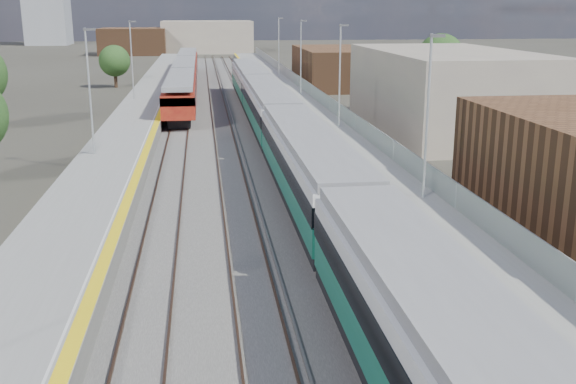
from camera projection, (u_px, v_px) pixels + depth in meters
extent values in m
plane|color=#47443A|center=(245.00, 124.00, 57.89)|extent=(320.00, 320.00, 0.00)
cube|color=#565451|center=(218.00, 120.00, 60.00)|extent=(10.50, 155.00, 0.06)
cube|color=#4C3323|center=(250.00, 114.00, 62.74)|extent=(0.07, 160.00, 0.14)
cube|color=#4C3323|center=(265.00, 114.00, 62.92)|extent=(0.07, 160.00, 0.14)
cube|color=#4C3323|center=(212.00, 115.00, 62.32)|extent=(0.07, 160.00, 0.14)
cube|color=#4C3323|center=(228.00, 114.00, 62.49)|extent=(0.07, 160.00, 0.14)
cube|color=#4C3323|center=(174.00, 115.00, 61.89)|extent=(0.07, 160.00, 0.14)
cube|color=#4C3323|center=(190.00, 115.00, 62.07)|extent=(0.07, 160.00, 0.14)
cube|color=gray|center=(246.00, 114.00, 62.70)|extent=(0.08, 160.00, 0.10)
cube|color=gray|center=(231.00, 114.00, 62.53)|extent=(0.08, 160.00, 0.10)
cube|color=slate|center=(301.00, 113.00, 60.79)|extent=(4.70, 155.00, 1.00)
cube|color=gray|center=(301.00, 107.00, 60.66)|extent=(4.70, 155.00, 0.03)
cube|color=yellow|center=(278.00, 107.00, 60.40)|extent=(0.40, 155.00, 0.01)
cube|color=gray|center=(325.00, 100.00, 60.77)|extent=(0.06, 155.00, 1.20)
cylinder|color=#9EA0A3|center=(427.00, 118.00, 30.64)|extent=(0.12, 0.12, 7.50)
cube|color=#4C4C4F|center=(437.00, 36.00, 29.71)|extent=(0.70, 0.18, 0.14)
cylinder|color=#9EA0A3|center=(340.00, 76.00, 49.78)|extent=(0.12, 0.12, 7.50)
cube|color=#4C4C4F|center=(344.00, 25.00, 48.85)|extent=(0.70, 0.18, 0.14)
cylinder|color=#9EA0A3|center=(301.00, 57.00, 68.93)|extent=(0.12, 0.12, 7.50)
cube|color=#4C4C4F|center=(303.00, 21.00, 68.00)|extent=(0.70, 0.18, 0.14)
cylinder|color=#9EA0A3|center=(279.00, 47.00, 88.07)|extent=(0.12, 0.12, 7.50)
cube|color=#4C4C4F|center=(281.00, 18.00, 87.14)|extent=(0.70, 0.18, 0.14)
cube|color=slate|center=(140.00, 116.00, 59.05)|extent=(4.30, 155.00, 1.00)
cube|color=gray|center=(140.00, 110.00, 58.92)|extent=(4.30, 155.00, 0.03)
cube|color=yellow|center=(162.00, 110.00, 59.15)|extent=(0.45, 155.00, 0.01)
cube|color=silver|center=(157.00, 110.00, 59.10)|extent=(0.08, 155.00, 0.01)
cylinder|color=#9EA0A3|center=(90.00, 92.00, 40.08)|extent=(0.12, 0.12, 7.50)
cube|color=#4C4C4F|center=(89.00, 29.00, 39.15)|extent=(0.70, 0.18, 0.14)
cylinder|color=#9EA0A3|center=(132.00, 60.00, 64.97)|extent=(0.12, 0.12, 7.50)
cube|color=#4C4C4F|center=(132.00, 21.00, 64.04)|extent=(0.70, 0.18, 0.14)
cube|color=#AB9F88|center=(446.00, 91.00, 54.21)|extent=(11.00, 22.00, 6.40)
cube|color=brown|center=(332.00, 67.00, 85.64)|extent=(8.00, 18.00, 4.80)
cube|color=#AB9F88|center=(207.00, 37.00, 152.45)|extent=(20.00, 14.00, 7.00)
cube|color=brown|center=(133.00, 41.00, 145.90)|extent=(14.00, 12.00, 5.60)
cube|color=black|center=(466.00, 371.00, 13.39)|extent=(2.90, 19.65, 0.79)
cube|color=white|center=(469.00, 343.00, 13.22)|extent=(2.84, 19.65, 0.48)
cube|color=gray|center=(470.00, 323.00, 13.11)|extent=(2.52, 19.65, 0.40)
cube|color=black|center=(309.00, 191.00, 33.12)|extent=(2.74, 19.65, 0.46)
cube|color=#136648|center=(309.00, 176.00, 32.91)|extent=(2.84, 19.65, 1.15)
cube|color=black|center=(309.00, 157.00, 32.67)|extent=(2.90, 19.65, 0.79)
cube|color=white|center=(309.00, 145.00, 32.51)|extent=(2.84, 19.65, 0.48)
cube|color=gray|center=(309.00, 136.00, 32.40)|extent=(2.52, 19.65, 0.40)
cube|color=black|center=(268.00, 124.00, 52.41)|extent=(2.74, 19.65, 0.46)
cube|color=#136648|center=(268.00, 114.00, 52.20)|extent=(2.84, 19.65, 1.15)
cube|color=black|center=(268.00, 102.00, 51.96)|extent=(2.90, 19.65, 0.79)
cube|color=white|center=(268.00, 94.00, 51.79)|extent=(2.84, 19.65, 0.48)
cube|color=gray|center=(268.00, 89.00, 51.68)|extent=(2.52, 19.65, 0.40)
cube|color=black|center=(250.00, 93.00, 71.69)|extent=(2.74, 19.65, 0.46)
cube|color=#136648|center=(250.00, 86.00, 71.48)|extent=(2.84, 19.65, 1.15)
cube|color=black|center=(250.00, 77.00, 71.24)|extent=(2.90, 19.65, 0.79)
cube|color=white|center=(250.00, 71.00, 71.08)|extent=(2.84, 19.65, 0.48)
cube|color=gray|center=(250.00, 67.00, 70.97)|extent=(2.52, 19.65, 0.40)
cube|color=black|center=(182.00, 111.00, 62.21)|extent=(1.85, 15.72, 0.64)
cube|color=maroon|center=(181.00, 94.00, 61.81)|extent=(2.73, 18.49, 1.95)
cube|color=black|center=(181.00, 89.00, 61.68)|extent=(2.78, 18.49, 0.68)
cube|color=gray|center=(180.00, 78.00, 61.43)|extent=(2.43, 18.49, 0.39)
cube|color=black|center=(186.00, 88.00, 80.40)|extent=(1.85, 15.72, 0.64)
cube|color=maroon|center=(185.00, 75.00, 79.99)|extent=(2.73, 18.49, 1.95)
cube|color=black|center=(185.00, 71.00, 79.86)|extent=(2.78, 18.49, 0.68)
cube|color=gray|center=(185.00, 62.00, 79.61)|extent=(2.43, 18.49, 0.39)
cube|color=black|center=(188.00, 73.00, 98.58)|extent=(1.85, 15.72, 0.64)
cube|color=maroon|center=(188.00, 63.00, 98.17)|extent=(2.73, 18.49, 1.95)
cube|color=black|center=(188.00, 59.00, 98.05)|extent=(2.78, 18.49, 0.68)
cube|color=gray|center=(187.00, 53.00, 97.79)|extent=(2.43, 18.49, 0.39)
cylinder|color=#382619|center=(116.00, 80.00, 84.63)|extent=(0.44, 0.44, 1.84)
sphere|color=#1D4119|center=(114.00, 61.00, 84.00)|extent=(3.88, 3.88, 3.88)
cylinder|color=#382619|center=(439.00, 87.00, 74.91)|extent=(0.44, 0.44, 2.45)
sphere|color=#1D4119|center=(440.00, 57.00, 74.07)|extent=(5.18, 5.18, 5.18)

